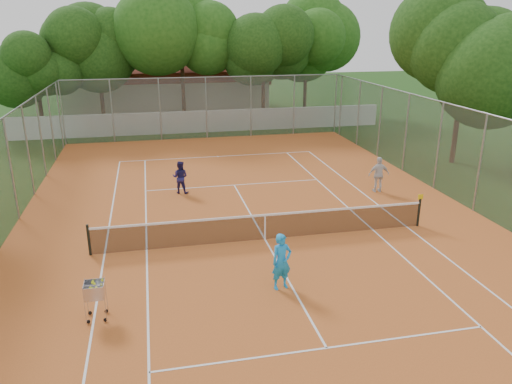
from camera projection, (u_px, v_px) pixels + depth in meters
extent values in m
plane|color=#16350E|center=(265.00, 240.00, 17.70)|extent=(120.00, 120.00, 0.00)
cube|color=#BE5E25|center=(265.00, 240.00, 17.69)|extent=(18.00, 34.00, 0.02)
cube|color=white|center=(265.00, 239.00, 17.69)|extent=(10.98, 23.78, 0.01)
cube|color=black|center=(265.00, 227.00, 17.53)|extent=(11.88, 0.10, 0.98)
cube|color=slate|center=(265.00, 186.00, 17.06)|extent=(18.00, 34.00, 4.00)
cube|color=white|center=(203.00, 121.00, 35.05)|extent=(26.00, 0.30, 1.50)
cube|color=beige|center=(167.00, 85.00, 43.44)|extent=(16.40, 9.00, 4.40)
cube|color=#15370D|center=(197.00, 56.00, 36.46)|extent=(29.00, 19.00, 10.00)
imported|color=#1A92E1|center=(282.00, 262.00, 14.19)|extent=(0.69, 0.53, 1.67)
imported|color=navy|center=(180.00, 177.00, 22.31)|extent=(0.87, 0.78, 1.48)
imported|color=silver|center=(379.00, 175.00, 22.45)|extent=(0.99, 0.49, 1.62)
cube|color=#BBBBC2|center=(96.00, 299.00, 12.78)|extent=(0.70, 0.70, 1.12)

